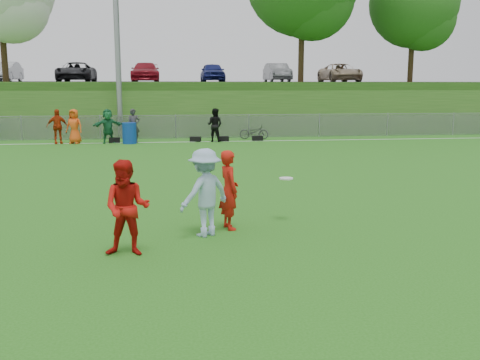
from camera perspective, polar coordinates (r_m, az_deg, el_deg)
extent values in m
plane|color=#226415|center=(9.59, -5.04, -7.03)|extent=(120.00, 120.00, 0.00)
cube|color=white|center=(27.31, -6.78, 4.04)|extent=(60.00, 0.10, 0.01)
cube|color=gray|center=(29.25, -6.87, 5.60)|extent=(58.00, 0.02, 1.20)
cube|color=gray|center=(29.21, -6.89, 6.87)|extent=(58.00, 0.04, 0.04)
cylinder|color=gray|center=(30.25, -13.03, 15.81)|extent=(0.30, 0.30, 12.00)
cube|color=#224F16|center=(40.19, -7.12, 8.06)|extent=(120.00, 18.00, 3.00)
cube|color=black|center=(42.17, -7.20, 10.25)|extent=(120.00, 12.00, 0.10)
cylinder|color=black|center=(35.71, -24.10, 15.50)|extent=(0.36, 0.36, 7.50)
sphere|color=silver|center=(35.36, -23.36, 16.84)|extent=(4.50, 4.50, 4.50)
cylinder|color=black|center=(34.98, 6.62, 17.23)|extent=(0.36, 0.36, 8.50)
cylinder|color=black|center=(38.97, 17.92, 14.97)|extent=(0.36, 0.36, 7.00)
sphere|color=#225516|center=(39.17, 18.07, 17.51)|extent=(5.88, 5.88, 5.88)
sphere|color=#225516|center=(39.03, 19.00, 15.94)|extent=(4.20, 4.20, 4.20)
imported|color=#A2A2A7|center=(42.79, -23.78, 10.52)|extent=(1.52, 4.37, 1.44)
imported|color=black|center=(41.71, -17.05, 10.96)|extent=(2.39, 5.18, 1.44)
imported|color=maroon|center=(41.21, -10.05, 11.26)|extent=(2.02, 4.96, 1.44)
imported|color=navy|center=(41.32, -2.96, 11.39)|extent=(1.70, 4.23, 1.44)
imported|color=slate|center=(42.02, 3.98, 11.35)|extent=(1.52, 4.37, 1.44)
imported|color=tan|center=(43.30, 10.61, 11.17)|extent=(2.39, 5.18, 1.44)
imported|color=#B22D0C|center=(27.77, -18.92, 5.42)|extent=(1.07, 0.69, 1.69)
imported|color=#ED5116|center=(27.62, -17.26, 5.49)|extent=(0.95, 0.76, 1.69)
imported|color=#1B6639|center=(27.40, -13.90, 5.61)|extent=(1.65, 1.00, 1.69)
imported|color=#2D2D30|center=(27.29, -11.28, 5.69)|extent=(0.65, 0.45, 1.69)
imported|color=black|center=(27.33, -2.70, 5.88)|extent=(1.03, 0.96, 1.69)
cube|color=black|center=(27.53, -13.25, 4.15)|extent=(0.58, 0.34, 0.26)
cube|color=black|center=(27.43, -4.78, 4.36)|extent=(0.60, 0.41, 0.26)
cube|color=black|center=(27.54, -1.78, 4.42)|extent=(0.56, 0.29, 0.26)
cube|color=black|center=(27.77, 1.88, 4.46)|extent=(0.55, 0.29, 0.26)
imported|color=red|center=(10.51, -1.19, -1.06)|extent=(0.51, 0.65, 1.57)
imported|color=red|center=(9.06, -11.96, -2.95)|extent=(0.87, 0.72, 1.61)
imported|color=#9BB8D7|center=(10.04, -3.76, -1.36)|extent=(1.23, 1.11, 1.66)
cylinder|color=white|center=(11.11, 4.95, 0.17)|extent=(0.29, 0.29, 0.03)
cylinder|color=#0D3794|center=(26.96, -11.72, 4.92)|extent=(0.76, 0.76, 1.03)
imported|color=#2B2B2D|center=(28.62, 1.51, 5.18)|extent=(1.61, 0.81, 0.81)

